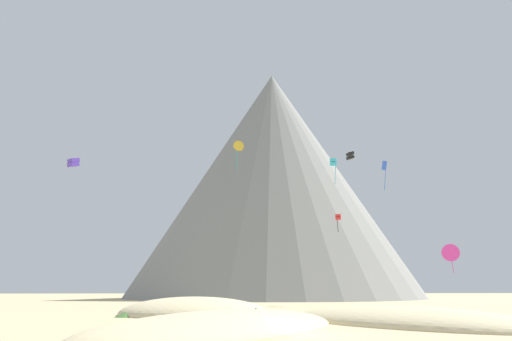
{
  "coord_description": "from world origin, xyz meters",
  "views": [
    {
      "loc": [
        -4.91,
        -29.94,
        2.69
      ],
      "look_at": [
        -0.17,
        38.02,
        18.48
      ],
      "focal_mm": 35.39,
      "sensor_mm": 36.0,
      "label": 1
    }
  ],
  "objects_px": {
    "kite_gold_high": "(238,146)",
    "kite_cyan_mid": "(333,162)",
    "bush_ridge_crest": "(140,311)",
    "kite_blue_mid": "(385,169)",
    "kite_indigo_mid": "(73,163)",
    "bush_far_left": "(126,314)",
    "bush_mid_center": "(195,309)",
    "bush_near_left": "(256,313)",
    "rock_massif": "(269,186)",
    "kite_red_low": "(338,217)",
    "kite_black_mid": "(350,156)",
    "kite_magenta_low": "(451,252)"
  },
  "relations": [
    {
      "from": "kite_indigo_mid",
      "to": "kite_red_low",
      "type": "height_order",
      "value": "kite_indigo_mid"
    },
    {
      "from": "bush_ridge_crest",
      "to": "kite_indigo_mid",
      "type": "distance_m",
      "value": 24.81
    },
    {
      "from": "bush_near_left",
      "to": "kite_black_mid",
      "type": "xyz_separation_m",
      "value": [
        16.05,
        26.64,
        21.44
      ]
    },
    {
      "from": "kite_indigo_mid",
      "to": "kite_gold_high",
      "type": "bearing_deg",
      "value": 86.4
    },
    {
      "from": "bush_far_left",
      "to": "kite_red_low",
      "type": "distance_m",
      "value": 42.47
    },
    {
      "from": "kite_indigo_mid",
      "to": "kite_gold_high",
      "type": "height_order",
      "value": "kite_gold_high"
    },
    {
      "from": "kite_gold_high",
      "to": "kite_blue_mid",
      "type": "height_order",
      "value": "kite_gold_high"
    },
    {
      "from": "bush_near_left",
      "to": "kite_magenta_low",
      "type": "bearing_deg",
      "value": 40.19
    },
    {
      "from": "kite_black_mid",
      "to": "kite_gold_high",
      "type": "bearing_deg",
      "value": -135.67
    },
    {
      "from": "bush_far_left",
      "to": "kite_cyan_mid",
      "type": "height_order",
      "value": "kite_cyan_mid"
    },
    {
      "from": "kite_red_low",
      "to": "kite_blue_mid",
      "type": "relative_size",
      "value": 0.56
    },
    {
      "from": "bush_near_left",
      "to": "kite_magenta_low",
      "type": "relative_size",
      "value": 0.3
    },
    {
      "from": "bush_near_left",
      "to": "kite_cyan_mid",
      "type": "bearing_deg",
      "value": 66.82
    },
    {
      "from": "bush_near_left",
      "to": "kite_indigo_mid",
      "type": "distance_m",
      "value": 34.32
    },
    {
      "from": "bush_near_left",
      "to": "kite_red_low",
      "type": "xyz_separation_m",
      "value": [
        15.42,
        33.16,
        13.01
      ]
    },
    {
      "from": "bush_ridge_crest",
      "to": "bush_mid_center",
      "type": "distance_m",
      "value": 5.48
    },
    {
      "from": "kite_cyan_mid",
      "to": "kite_magenta_low",
      "type": "bearing_deg",
      "value": -26.32
    },
    {
      "from": "bush_mid_center",
      "to": "kite_black_mid",
      "type": "xyz_separation_m",
      "value": [
        21.64,
        19.19,
        21.41
      ]
    },
    {
      "from": "bush_near_left",
      "to": "kite_blue_mid",
      "type": "bearing_deg",
      "value": 55.99
    },
    {
      "from": "rock_massif",
      "to": "kite_red_low",
      "type": "relative_size",
      "value": 32.0
    },
    {
      "from": "bush_ridge_crest",
      "to": "rock_massif",
      "type": "relative_size",
      "value": 0.03
    },
    {
      "from": "kite_red_low",
      "to": "kite_blue_mid",
      "type": "bearing_deg",
      "value": 36.88
    },
    {
      "from": "bush_near_left",
      "to": "kite_blue_mid",
      "type": "distance_m",
      "value": 48.83
    },
    {
      "from": "kite_magenta_low",
      "to": "kite_black_mid",
      "type": "bearing_deg",
      "value": 17.18
    },
    {
      "from": "rock_massif",
      "to": "kite_blue_mid",
      "type": "bearing_deg",
      "value": -73.36
    },
    {
      "from": "bush_near_left",
      "to": "rock_massif",
      "type": "xyz_separation_m",
      "value": [
        9.61,
        85.87,
        28.53
      ]
    },
    {
      "from": "bush_mid_center",
      "to": "bush_near_left",
      "type": "bearing_deg",
      "value": -53.12
    },
    {
      "from": "bush_mid_center",
      "to": "rock_massif",
      "type": "relative_size",
      "value": 0.03
    },
    {
      "from": "kite_magenta_low",
      "to": "rock_massif",
      "type": "bearing_deg",
      "value": -47.55
    },
    {
      "from": "kite_red_low",
      "to": "bush_far_left",
      "type": "bearing_deg",
      "value": -114.14
    },
    {
      "from": "bush_far_left",
      "to": "kite_black_mid",
      "type": "height_order",
      "value": "kite_black_mid"
    },
    {
      "from": "bush_ridge_crest",
      "to": "kite_blue_mid",
      "type": "distance_m",
      "value": 51.29
    },
    {
      "from": "bush_far_left",
      "to": "bush_mid_center",
      "type": "height_order",
      "value": "bush_mid_center"
    },
    {
      "from": "bush_ridge_crest",
      "to": "kite_blue_mid",
      "type": "height_order",
      "value": "kite_blue_mid"
    },
    {
      "from": "rock_massif",
      "to": "kite_magenta_low",
      "type": "bearing_deg",
      "value": -71.9
    },
    {
      "from": "bush_far_left",
      "to": "kite_red_low",
      "type": "bearing_deg",
      "value": 47.74
    },
    {
      "from": "kite_gold_high",
      "to": "kite_cyan_mid",
      "type": "height_order",
      "value": "kite_gold_high"
    },
    {
      "from": "kite_cyan_mid",
      "to": "kite_black_mid",
      "type": "height_order",
      "value": "kite_cyan_mid"
    },
    {
      "from": "bush_near_left",
      "to": "bush_far_left",
      "type": "bearing_deg",
      "value": 164.3
    },
    {
      "from": "kite_indigo_mid",
      "to": "kite_red_low",
      "type": "bearing_deg",
      "value": 64.14
    },
    {
      "from": "bush_far_left",
      "to": "kite_indigo_mid",
      "type": "height_order",
      "value": "kite_indigo_mid"
    },
    {
      "from": "bush_near_left",
      "to": "kite_cyan_mid",
      "type": "height_order",
      "value": "kite_cyan_mid"
    },
    {
      "from": "rock_massif",
      "to": "kite_indigo_mid",
      "type": "distance_m",
      "value": 74.78
    },
    {
      "from": "rock_massif",
      "to": "kite_indigo_mid",
      "type": "bearing_deg",
      "value": -115.51
    },
    {
      "from": "kite_magenta_low",
      "to": "kite_black_mid",
      "type": "xyz_separation_m",
      "value": [
        -13.47,
        1.7,
        14.44
      ]
    },
    {
      "from": "bush_near_left",
      "to": "kite_red_low",
      "type": "height_order",
      "value": "kite_red_low"
    },
    {
      "from": "bush_ridge_crest",
      "to": "kite_red_low",
      "type": "relative_size",
      "value": 0.91
    },
    {
      "from": "bush_ridge_crest",
      "to": "kite_blue_mid",
      "type": "bearing_deg",
      "value": 40.31
    },
    {
      "from": "kite_blue_mid",
      "to": "kite_magenta_low",
      "type": "bearing_deg",
      "value": -24.38
    },
    {
      "from": "kite_red_low",
      "to": "kite_cyan_mid",
      "type": "bearing_deg",
      "value": 101.68
    }
  ]
}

